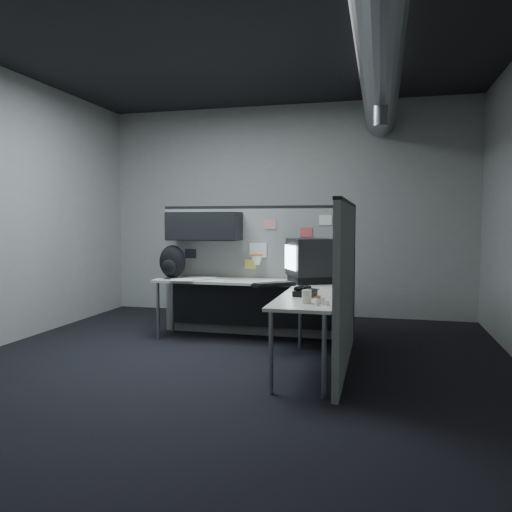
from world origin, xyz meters
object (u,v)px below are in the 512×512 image
(backpack, at_px, (172,262))
(keyboard, at_px, (274,284))
(monitor, at_px, (310,260))
(desk, at_px, (263,294))
(phone, at_px, (305,292))

(backpack, bearing_deg, keyboard, -2.40)
(monitor, height_order, backpack, monitor)
(desk, xyz_separation_m, backpack, (-1.23, 0.27, 0.32))
(monitor, xyz_separation_m, keyboard, (-0.34, -0.39, -0.24))
(backpack, bearing_deg, desk, 2.86)
(desk, height_order, monitor, monitor)
(keyboard, bearing_deg, monitor, 52.27)
(phone, height_order, backpack, backpack)
(keyboard, bearing_deg, backpack, 165.44)
(monitor, bearing_deg, backpack, -165.52)
(desk, relative_size, backpack, 5.64)
(phone, bearing_deg, keyboard, 145.31)
(keyboard, height_order, phone, phone)
(keyboard, bearing_deg, desk, 135.76)
(phone, distance_m, backpack, 2.12)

